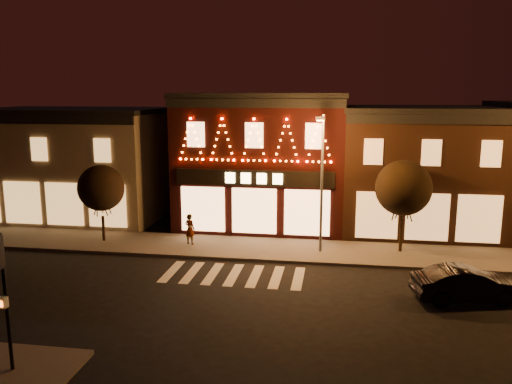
% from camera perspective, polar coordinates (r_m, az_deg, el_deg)
% --- Properties ---
extents(ground, '(120.00, 120.00, 0.00)m').
position_cam_1_polar(ground, '(20.85, -4.69, -12.76)').
color(ground, black).
rests_on(ground, ground).
extents(sidewalk_far, '(44.00, 4.00, 0.15)m').
position_cam_1_polar(sidewalk_far, '(27.92, 3.24, -6.36)').
color(sidewalk_far, '#47423D').
rests_on(sidewalk_far, ground).
extents(building_left, '(12.20, 8.28, 7.30)m').
position_cam_1_polar(building_left, '(37.29, -19.30, 3.07)').
color(building_left, '#6E614E').
rests_on(building_left, ground).
extents(building_pulp, '(10.20, 8.34, 8.30)m').
position_cam_1_polar(building_pulp, '(33.10, 0.92, 3.64)').
color(building_pulp, black).
rests_on(building_pulp, ground).
extents(building_right_a, '(9.20, 8.28, 7.50)m').
position_cam_1_polar(building_right_a, '(33.21, 17.39, 2.46)').
color(building_right_a, '#371E13').
rests_on(building_right_a, ground).
extents(traffic_signal_near, '(0.30, 0.43, 4.24)m').
position_cam_1_polar(traffic_signal_near, '(16.85, -26.20, -8.30)').
color(traffic_signal_near, black).
rests_on(traffic_signal_near, sidewalk_near).
extents(streetlamp_mid, '(0.46, 1.63, 7.11)m').
position_cam_1_polar(streetlamp_mid, '(26.49, 7.21, 2.07)').
color(streetlamp_mid, '#59595E').
rests_on(streetlamp_mid, sidewalk_far).
extents(tree_left, '(2.56, 2.56, 4.28)m').
position_cam_1_polar(tree_left, '(29.93, -16.62, 0.42)').
color(tree_left, black).
rests_on(tree_left, sidewalk_far).
extents(tree_right, '(2.88, 2.88, 4.81)m').
position_cam_1_polar(tree_right, '(27.70, 15.87, 0.43)').
color(tree_right, black).
rests_on(tree_right, sidewalk_far).
extents(dark_sedan, '(4.50, 2.28, 1.41)m').
position_cam_1_polar(dark_sedan, '(23.01, 22.12, -9.35)').
color(dark_sedan, black).
rests_on(dark_sedan, ground).
extents(pedestrian, '(0.72, 0.61, 1.70)m').
position_cam_1_polar(pedestrian, '(28.68, -7.26, -4.05)').
color(pedestrian, gray).
rests_on(pedestrian, sidewalk_far).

